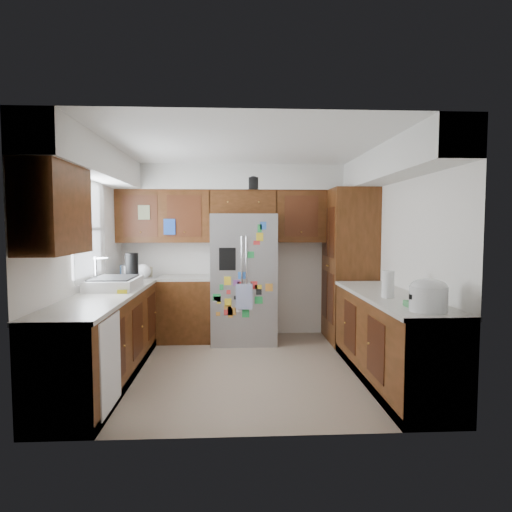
# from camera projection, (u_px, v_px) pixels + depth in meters

# --- Properties ---
(floor) EXTENTS (3.60, 3.60, 0.00)m
(floor) POSITION_uv_depth(u_px,v_px,m) (246.00, 368.00, 4.91)
(floor) COLOR gray
(floor) RESTS_ON ground
(room_shell) EXTENTS (3.64, 3.24, 2.52)m
(room_shell) POSITION_uv_depth(u_px,v_px,m) (236.00, 211.00, 5.14)
(room_shell) COLOR white
(room_shell) RESTS_ON ground
(left_counter_run) EXTENTS (1.36, 3.20, 0.92)m
(left_counter_run) POSITION_uv_depth(u_px,v_px,m) (126.00, 333.00, 4.84)
(left_counter_run) COLOR #3F230C
(left_counter_run) RESTS_ON ground
(right_counter_run) EXTENTS (0.63, 2.25, 0.92)m
(right_counter_run) POSITION_uv_depth(u_px,v_px,m) (390.00, 342.00, 4.49)
(right_counter_run) COLOR #3F230C
(right_counter_run) RESTS_ON ground
(pantry) EXTENTS (0.60, 0.90, 2.15)m
(pantry) POSITION_uv_depth(u_px,v_px,m) (349.00, 266.00, 6.06)
(pantry) COLOR #3F230C
(pantry) RESTS_ON ground
(fridge) EXTENTS (0.90, 0.79, 1.80)m
(fridge) POSITION_uv_depth(u_px,v_px,m) (243.00, 278.00, 6.05)
(fridge) COLOR #9D9CA1
(fridge) RESTS_ON ground
(bridge_cabinet) EXTENTS (0.96, 0.34, 0.35)m
(bridge_cabinet) POSITION_uv_depth(u_px,v_px,m) (243.00, 203.00, 6.20)
(bridge_cabinet) COLOR #3F230C
(bridge_cabinet) RESTS_ON fridge
(fridge_top_items) EXTENTS (0.76, 0.37, 0.27)m
(fridge_top_items) POSITION_uv_depth(u_px,v_px,m) (238.00, 181.00, 6.14)
(fridge_top_items) COLOR #202C9B
(fridge_top_items) RESTS_ON bridge_cabinet
(sink_assembly) EXTENTS (0.52, 0.72, 0.37)m
(sink_assembly) POSITION_uv_depth(u_px,v_px,m) (114.00, 283.00, 4.86)
(sink_assembly) COLOR white
(sink_assembly) RESTS_ON left_counter_run
(left_counter_clutter) EXTENTS (0.42, 0.92, 0.38)m
(left_counter_clutter) POSITION_uv_depth(u_px,v_px,m) (135.00, 271.00, 5.60)
(left_counter_clutter) COLOR black
(left_counter_clutter) RESTS_ON left_counter_run
(rice_cooker) EXTENTS (0.32, 0.31, 0.28)m
(rice_cooker) POSITION_uv_depth(u_px,v_px,m) (428.00, 294.00, 3.58)
(rice_cooker) COLOR white
(rice_cooker) RESTS_ON right_counter_run
(paper_towel) EXTENTS (0.12, 0.12, 0.27)m
(paper_towel) POSITION_uv_depth(u_px,v_px,m) (388.00, 284.00, 4.27)
(paper_towel) COLOR white
(paper_towel) RESTS_ON right_counter_run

